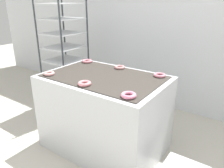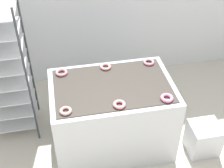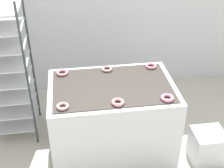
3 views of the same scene
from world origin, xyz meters
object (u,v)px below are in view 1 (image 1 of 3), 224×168
at_px(donut_near_left, 49,73).
at_px(donut_far_center, 120,67).
at_px(fryer_machine, 104,113).
at_px(baking_rack_cart, 64,54).
at_px(donut_far_left, 87,61).
at_px(donut_near_center, 85,83).
at_px(donut_near_right, 129,95).
at_px(donut_far_right, 160,75).

xyz_separation_m(donut_near_left, donut_far_center, (0.50, 0.63, -0.00)).
bearing_deg(fryer_machine, baking_rack_cart, 155.94).
height_order(donut_far_left, donut_far_center, donut_far_left).
bearing_deg(donut_near_center, donut_near_right, 0.21).
xyz_separation_m(baking_rack_cart, donut_near_center, (1.13, -0.82, 0.02)).
distance_m(fryer_machine, donut_near_center, 0.56).
bearing_deg(donut_near_right, donut_far_left, 147.69).
xyz_separation_m(donut_near_center, donut_near_right, (0.48, 0.00, 0.00)).
bearing_deg(baking_rack_cart, donut_near_center, -35.98).
xyz_separation_m(baking_rack_cart, donut_far_right, (1.61, -0.18, 0.02)).
bearing_deg(donut_near_center, fryer_machine, 91.53).
bearing_deg(donut_near_right, donut_near_left, 179.43).
xyz_separation_m(fryer_machine, donut_near_left, (-0.51, -0.31, 0.46)).
distance_m(donut_near_center, donut_far_center, 0.64).
bearing_deg(baking_rack_cart, donut_far_right, -6.43).
bearing_deg(donut_far_left, donut_near_right, -32.31).
bearing_deg(donut_near_left, baking_rack_cart, 127.24).
height_order(baking_rack_cart, donut_far_center, baking_rack_cart).
distance_m(donut_near_left, donut_near_right, 1.00).
xyz_separation_m(baking_rack_cart, donut_far_left, (0.62, -0.19, 0.02)).
height_order(donut_near_center, donut_far_left, donut_near_center).
distance_m(baking_rack_cart, donut_near_left, 1.02).
bearing_deg(baking_rack_cart, donut_near_right, -26.92).
xyz_separation_m(donut_far_left, donut_far_center, (0.49, 0.01, -0.00)).
xyz_separation_m(donut_near_left, donut_far_right, (1.00, 0.63, -0.00)).
bearing_deg(donut_near_left, fryer_machine, 31.27).
bearing_deg(donut_near_right, baking_rack_cart, 153.08).
bearing_deg(donut_far_right, fryer_machine, -147.13).
bearing_deg(donut_near_right, donut_far_center, 127.96).
relative_size(fryer_machine, donut_far_right, 10.26).
xyz_separation_m(donut_near_right, donut_far_left, (-0.99, 0.63, -0.00)).
relative_size(baking_rack_cart, donut_far_center, 13.91).
distance_m(baking_rack_cart, donut_far_left, 0.65).
height_order(donut_near_center, donut_near_right, same).
xyz_separation_m(donut_near_left, donut_near_center, (0.52, -0.01, 0.00)).
height_order(fryer_machine, donut_far_right, donut_far_right).
bearing_deg(donut_far_left, donut_near_center, -50.92).
relative_size(donut_near_center, donut_near_right, 0.96).
xyz_separation_m(baking_rack_cart, donut_near_left, (0.61, -0.81, 0.02)).
xyz_separation_m(fryer_machine, donut_far_center, (-0.01, 0.32, 0.46)).
height_order(donut_near_left, donut_near_right, donut_near_right).
height_order(fryer_machine, donut_near_center, donut_near_center).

